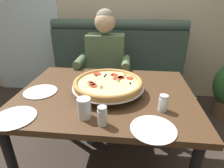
{
  "coord_description": "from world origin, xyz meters",
  "views": [
    {
      "loc": [
        0.17,
        -1.17,
        1.37
      ],
      "look_at": [
        0.05,
        0.01,
        0.81
      ],
      "focal_mm": 29.49,
      "sensor_mm": 36.0,
      "label": 1
    }
  ],
  "objects": [
    {
      "name": "patio_chair",
      "position": [
        -1.37,
        2.15,
        0.52
      ],
      "size": [
        0.43,
        0.43,
        0.86
      ],
      "color": "black",
      "rests_on": "ground_plane"
    },
    {
      "name": "shaker_pepper_flakes",
      "position": [
        0.37,
        -0.2,
        0.79
      ],
      "size": [
        0.06,
        0.06,
        0.1
      ],
      "color": "white",
      "rests_on": "dining_table"
    },
    {
      "name": "plate_near_left",
      "position": [
        0.3,
        -0.39,
        0.76
      ],
      "size": [
        0.24,
        0.24,
        0.02
      ],
      "color": "white",
      "rests_on": "dining_table"
    },
    {
      "name": "diner_main",
      "position": [
        -0.1,
        0.67,
        0.71
      ],
      "size": [
        0.54,
        0.64,
        1.27
      ],
      "color": "#2D3342",
      "rests_on": "ground_plane"
    },
    {
      "name": "plate_near_right",
      "position": [
        -0.47,
        -0.05,
        0.76
      ],
      "size": [
        0.24,
        0.24,
        0.02
      ],
      "color": "white",
      "rests_on": "dining_table"
    },
    {
      "name": "pizza",
      "position": [
        0.02,
        -0.0,
        0.82
      ],
      "size": [
        0.5,
        0.5,
        0.11
      ],
      "color": "silver",
      "rests_on": "dining_table"
    },
    {
      "name": "drinking_glass",
      "position": [
        -0.08,
        -0.32,
        0.8
      ],
      "size": [
        0.08,
        0.08,
        0.12
      ],
      "color": "silver",
      "rests_on": "dining_table"
    },
    {
      "name": "booth_bench",
      "position": [
        0.0,
        0.93,
        0.4
      ],
      "size": [
        1.69,
        0.78,
        1.13
      ],
      "color": "#384C42",
      "rests_on": "ground_plane"
    },
    {
      "name": "dining_table",
      "position": [
        0.0,
        0.0,
        0.66
      ],
      "size": [
        1.24,
        0.93,
        0.75
      ],
      "color": "#4C331E",
      "rests_on": "ground_plane"
    },
    {
      "name": "shaker_parmesan",
      "position": [
        0.03,
        -0.37,
        0.8
      ],
      "size": [
        0.05,
        0.05,
        0.11
      ],
      "color": "white",
      "rests_on": "dining_table"
    },
    {
      "name": "plate_far_side",
      "position": [
        -0.47,
        -0.37,
        0.76
      ],
      "size": [
        0.24,
        0.24,
        0.02
      ],
      "color": "white",
      "rests_on": "dining_table"
    },
    {
      "name": "ground_plane",
      "position": [
        0.0,
        0.0,
        0.0
      ],
      "size": [
        16.0,
        16.0,
        0.0
      ],
      "primitive_type": "plane",
      "color": "#382D26"
    }
  ]
}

